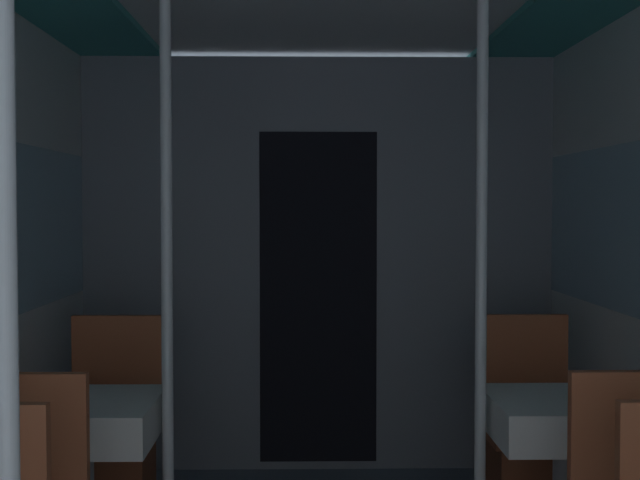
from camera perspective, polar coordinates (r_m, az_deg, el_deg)
bulkhead_far at (r=4.91m, az=-0.12°, el=-1.61°), size 2.57×0.09×2.26m
support_pole_left_0 at (r=1.66m, az=-19.46°, el=-8.99°), size 0.04×0.04×2.26m
dining_table_left_1 at (r=3.59m, az=-15.16°, el=-11.73°), size 0.59×0.59×0.71m
chair_left_far_1 at (r=4.17m, az=-13.25°, el=-13.92°), size 0.41×0.41×0.95m
support_pole_left_1 at (r=3.43m, az=-9.77°, el=-3.19°), size 0.04×0.04×2.26m
dining_table_right_1 at (r=3.63m, az=15.55°, el=-11.58°), size 0.59×0.59×0.71m
chair_right_far_1 at (r=4.21m, az=13.34°, el=-13.79°), size 0.41×0.41×0.95m
support_pole_right_1 at (r=3.46m, az=10.27°, el=-3.15°), size 0.04×0.04×2.26m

